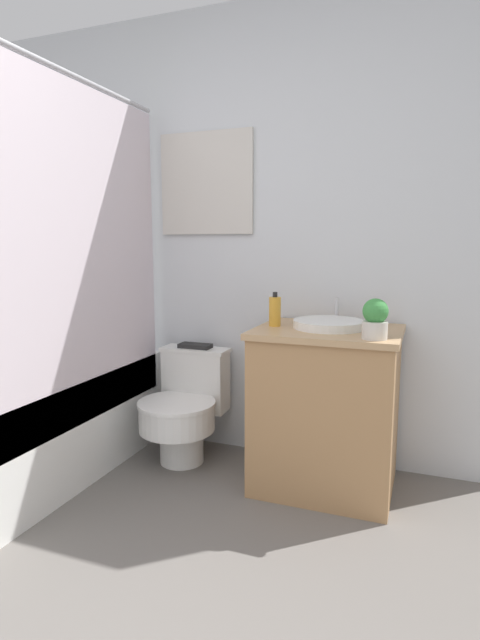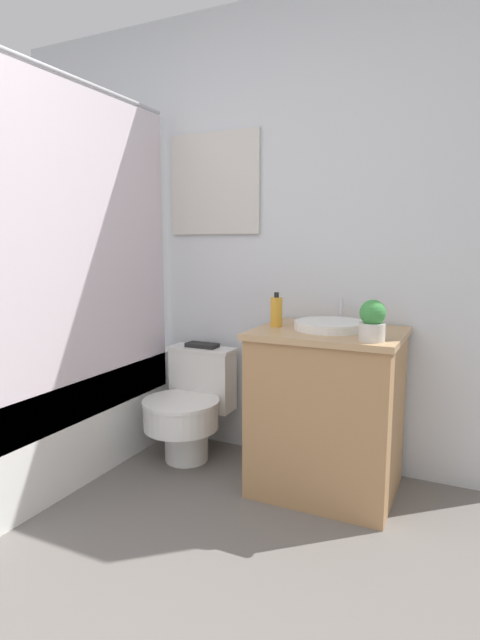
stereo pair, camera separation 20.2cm
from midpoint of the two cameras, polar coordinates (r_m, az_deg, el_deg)
The scene contains 8 objects.
wall_back at distance 2.93m, azimuth 1.42°, elevation 9.52°, with size 3.02×0.07×2.50m.
shower_area at distance 2.82m, azimuth -19.28°, elevation -10.23°, with size 0.57×1.55×1.98m.
toilet at distance 2.88m, azimuth -3.73°, elevation -9.86°, with size 0.43×0.53×0.62m.
vanity at distance 2.54m, azimuth 12.20°, elevation -10.11°, with size 0.69×0.57×0.81m.
sink at distance 2.46m, azimuth 12.63°, elevation -0.60°, with size 0.35×0.38×0.13m.
soap_bottle at distance 2.49m, azimuth 6.50°, elevation 0.96°, with size 0.06×0.06×0.17m.
potted_plant at distance 2.20m, azimuth 17.47°, elevation -0.09°, with size 0.11×0.11×0.18m.
book_on_tank at distance 2.92m, azimuth -2.37°, elevation -2.90°, with size 0.19×0.09×0.02m.
Camera 2 is at (1.29, -0.49, 1.21)m, focal length 28.00 mm.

